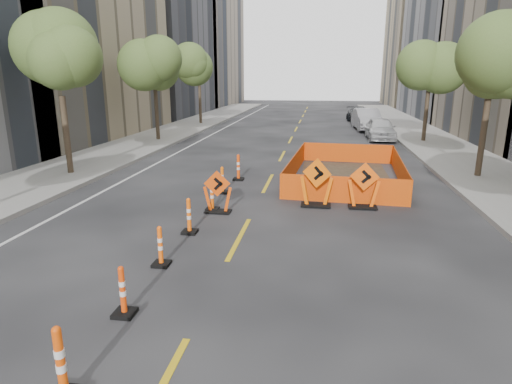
% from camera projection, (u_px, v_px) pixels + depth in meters
% --- Properties ---
extents(ground_plane, '(140.00, 140.00, 0.00)m').
position_uv_depth(ground_plane, '(196.00, 322.00, 7.32)').
color(ground_plane, black).
extents(sidewalk_left, '(4.00, 90.00, 0.15)m').
position_uv_depth(sidewalk_left, '(83.00, 164.00, 20.06)').
color(sidewalk_left, gray).
rests_on(sidewalk_left, ground).
extents(sidewalk_right, '(4.00, 90.00, 0.15)m').
position_uv_depth(sidewalk_right, '(493.00, 178.00, 17.43)').
color(sidewalk_right, gray).
rests_on(sidewalk_right, ground).
extents(bld_left_d, '(12.00, 16.00, 14.00)m').
position_uv_depth(bld_left_d, '(144.00, 48.00, 45.36)').
color(bld_left_d, '#4C4C51').
rests_on(bld_left_d, ground).
extents(bld_left_e, '(12.00, 20.00, 20.00)m').
position_uv_depth(bld_left_e, '(189.00, 33.00, 60.22)').
color(bld_left_e, gray).
rests_on(bld_left_e, ground).
extents(bld_right_d, '(12.00, 18.00, 20.00)m').
position_uv_depth(bld_right_d, '(486.00, 12.00, 40.57)').
color(bld_right_d, gray).
rests_on(bld_right_d, ground).
extents(bld_right_e, '(12.00, 14.00, 16.00)m').
position_uv_depth(bld_right_e, '(435.00, 47.00, 58.65)').
color(bld_right_e, tan).
rests_on(bld_right_e, ground).
extents(tree_l_b, '(2.80, 2.80, 5.95)m').
position_uv_depth(tree_l_b, '(58.00, 64.00, 16.90)').
color(tree_l_b, '#382B1E').
rests_on(tree_l_b, ground).
extents(tree_l_c, '(2.80, 2.80, 5.95)m').
position_uv_depth(tree_l_c, '(154.00, 69.00, 26.44)').
color(tree_l_c, '#382B1E').
rests_on(tree_l_c, ground).
extents(tree_l_d, '(2.80, 2.80, 5.95)m').
position_uv_depth(tree_l_d, '(199.00, 71.00, 35.98)').
color(tree_l_d, '#382B1E').
rests_on(tree_l_d, ground).
extents(tree_r_b, '(2.80, 2.80, 5.95)m').
position_uv_depth(tree_r_b, '(493.00, 64.00, 16.36)').
color(tree_r_b, '#382B1E').
rests_on(tree_r_b, ground).
extents(tree_r_c, '(2.80, 2.80, 5.95)m').
position_uv_depth(tree_r_c, '(431.00, 68.00, 25.90)').
color(tree_r_c, '#382B1E').
rests_on(tree_r_c, ground).
extents(channelizer_1, '(0.43, 0.43, 1.09)m').
position_uv_depth(channelizer_1, '(61.00, 364.00, 5.42)').
color(channelizer_1, '#DD4709').
rests_on(channelizer_1, ground).
extents(channelizer_2, '(0.37, 0.37, 0.94)m').
position_uv_depth(channelizer_2, '(123.00, 291.00, 7.42)').
color(channelizer_2, '#DF3C09').
rests_on(channelizer_2, ground).
extents(channelizer_3, '(0.37, 0.37, 0.93)m').
position_uv_depth(channelizer_3, '(160.00, 246.00, 9.40)').
color(channelizer_3, '#FF580A').
rests_on(channelizer_3, ground).
extents(channelizer_4, '(0.39, 0.39, 0.98)m').
position_uv_depth(channelizer_4, '(189.00, 216.00, 11.35)').
color(channelizer_4, '#FE5C0A').
rests_on(channelizer_4, ground).
extents(channelizer_5, '(0.39, 0.39, 0.99)m').
position_uv_depth(channelizer_5, '(212.00, 195.00, 13.29)').
color(channelizer_5, '#EE5B0A').
rests_on(channelizer_5, ground).
extents(channelizer_6, '(0.38, 0.38, 0.97)m').
position_uv_depth(channelizer_6, '(222.00, 180.00, 15.28)').
color(channelizer_6, orange).
rests_on(channelizer_6, ground).
extents(channelizer_7, '(0.42, 0.42, 1.06)m').
position_uv_depth(channelizer_7, '(238.00, 167.00, 17.20)').
color(channelizer_7, '#F7460A').
rests_on(channelizer_7, ground).
extents(chevron_sign_left, '(0.97, 0.67, 1.33)m').
position_uv_depth(chevron_sign_left, '(217.00, 192.00, 13.04)').
color(chevron_sign_left, '#E04509').
rests_on(chevron_sign_left, ground).
extents(chevron_sign_center, '(1.21, 0.95, 1.59)m').
position_uv_depth(chevron_sign_center, '(317.00, 183.00, 13.63)').
color(chevron_sign_center, '#FF660A').
rests_on(chevron_sign_center, ground).
extents(chevron_sign_right, '(1.06, 0.71, 1.49)m').
position_uv_depth(chevron_sign_right, '(364.00, 186.00, 13.44)').
color(chevron_sign_right, '#FF580A').
rests_on(chevron_sign_right, ground).
extents(safety_fence, '(4.70, 7.46, 0.90)m').
position_uv_depth(safety_fence, '(346.00, 168.00, 17.48)').
color(safety_fence, '#FF650D').
rests_on(safety_fence, ground).
extents(parked_car_near, '(1.74, 4.30, 1.46)m').
position_uv_depth(parked_car_near, '(380.00, 129.00, 28.17)').
color(parked_car_near, silver).
rests_on(parked_car_near, ground).
extents(parked_car_mid, '(2.13, 5.10, 1.64)m').
position_uv_depth(parked_car_mid, '(367.00, 119.00, 33.19)').
color(parked_car_mid, gray).
rests_on(parked_car_mid, ground).
extents(parked_car_far, '(2.61, 4.89, 1.35)m').
position_uv_depth(parked_car_far, '(361.00, 115.00, 38.40)').
color(parked_car_far, black).
rests_on(parked_car_far, ground).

